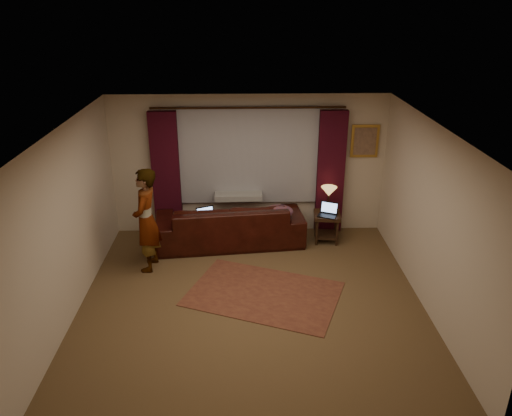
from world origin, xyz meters
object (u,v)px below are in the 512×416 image
Objects in this scene: laptop_sofa at (208,216)px; tiffany_lamp at (328,199)px; laptop_table at (327,210)px; sofa at (230,216)px; person at (146,220)px; end_table at (326,227)px.

tiffany_lamp is (2.17, 0.42, 0.12)m from laptop_sofa.
laptop_sofa is at bearing -151.42° from laptop_table.
sofa is 1.75m from laptop_table.
laptop_table is 0.20× the size of person.
sofa is at bearing -174.96° from tiffany_lamp.
person reaches higher than laptop_table.
laptop_sofa is 2.18m from end_table.
end_table is 1.18× the size of tiffany_lamp.
person is (-3.05, -0.79, 0.20)m from laptop_table.
sofa is at bearing 129.09° from person.
sofa is 1.78m from end_table.
sofa is 0.47m from laptop_sofa.
laptop_table is (-0.05, -0.25, -0.11)m from tiffany_lamp.
end_table is 1.57× the size of laptop_table.
laptop_sofa is 0.77× the size of tiffany_lamp.
end_table is at bearing -102.66° from tiffany_lamp.
end_table is at bearing 103.67° from laptop_table.
laptop_sofa is at bearing -169.16° from tiffany_lamp.
laptop_table is at bearing -100.51° from end_table.
tiffany_lamp is at bearing 178.90° from sofa.
tiffany_lamp is at bearing -13.03° from laptop_sofa.
tiffany_lamp reaches higher than laptop_sofa.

